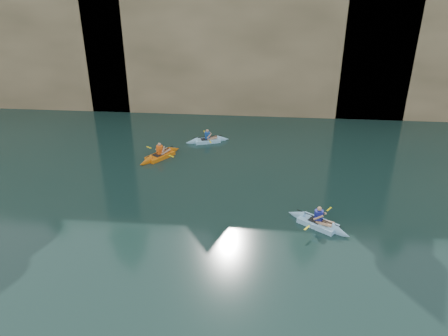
{
  "coord_description": "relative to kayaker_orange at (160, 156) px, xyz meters",
  "views": [
    {
      "loc": [
        3.41,
        -10.71,
        11.39
      ],
      "look_at": [
        1.87,
        6.15,
        3.0
      ],
      "focal_mm": 35.0,
      "sensor_mm": 36.0,
      "label": 1
    }
  ],
  "objects": [
    {
      "name": "sea_cave_east",
      "position": [
        12.74,
        8.71,
        2.1
      ],
      "size": [
        5.0,
        1.0,
        4.5
      ],
      "primitive_type": "cube",
      "color": "black",
      "rests_on": "ground"
    },
    {
      "name": "kayaker_ltblue_near",
      "position": [
        8.93,
        -6.68,
        0.0
      ],
      "size": [
        3.06,
        2.45,
        1.26
      ],
      "rotation": [
        0.0,
        0.0,
        -0.61
      ],
      "color": "#96D0FC",
      "rests_on": "ground"
    },
    {
      "name": "kayaker_ltblue_mid",
      "position": [
        2.6,
        2.72,
        -0.01
      ],
      "size": [
        3.0,
        2.13,
        1.12
      ],
      "rotation": [
        0.0,
        0.0,
        0.33
      ],
      "color": "#94D3F7",
      "rests_on": "ground"
    },
    {
      "name": "cliff_slab_center",
      "position": [
        4.74,
        9.36,
        5.55
      ],
      "size": [
        24.0,
        2.4,
        11.4
      ],
      "primitive_type": "cube",
      "color": "tan",
      "rests_on": "ground"
    },
    {
      "name": "cliff",
      "position": [
        2.74,
        16.76,
        5.85
      ],
      "size": [
        70.0,
        16.0,
        12.0
      ],
      "primitive_type": "cube",
      "color": "tan",
      "rests_on": "ground"
    },
    {
      "name": "ground",
      "position": [
        2.74,
        -13.24,
        -0.15
      ],
      "size": [
        160.0,
        160.0,
        0.0
      ],
      "primitive_type": "plane",
      "color": "black",
      "rests_on": "ground"
    },
    {
      "name": "kayaker_orange",
      "position": [
        0.0,
        0.0,
        0.0
      ],
      "size": [
        2.48,
        3.09,
        1.24
      ],
      "rotation": [
        0.0,
        0.0,
        0.96
      ],
      "color": "orange",
      "rests_on": "ground"
    },
    {
      "name": "sea_cave_center",
      "position": [
        -1.26,
        8.71,
        1.45
      ],
      "size": [
        3.5,
        1.0,
        3.2
      ],
      "primitive_type": "cube",
      "color": "black",
      "rests_on": "ground"
    }
  ]
}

